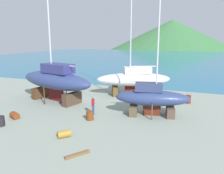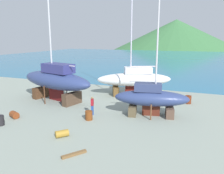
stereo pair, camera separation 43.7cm
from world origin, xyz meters
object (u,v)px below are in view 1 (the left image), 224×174
(barrel_tar_black, at_px, (1,121))
(barrel_tipped_right, at_px, (15,115))
(barrel_tipped_center, at_px, (188,99))
(barrel_rust_far, at_px, (90,116))
(sailboat_small_center, at_px, (55,80))
(worker, at_px, (93,105))
(barrel_ochre, at_px, (64,134))
(sailboat_mid_port, at_px, (152,98))
(sailboat_large_starboard, at_px, (134,79))

(barrel_tar_black, bearing_deg, barrel_tipped_right, 96.68)
(barrel_tipped_center, distance_m, barrel_tipped_right, 17.95)
(barrel_tar_black, height_order, barrel_rust_far, barrel_tar_black)
(sailboat_small_center, relative_size, barrel_tipped_right, 20.11)
(worker, xyz_separation_m, barrel_ochre, (0.12, -5.31, -0.65))
(barrel_tar_black, bearing_deg, barrel_tipped_center, 41.18)
(barrel_rust_far, bearing_deg, barrel_tar_black, -148.54)
(sailboat_mid_port, relative_size, barrel_tipped_right, 14.82)
(sailboat_large_starboard, bearing_deg, barrel_tipped_center, 142.27)
(sailboat_small_center, distance_m, barrel_rust_far, 7.87)
(worker, height_order, barrel_tipped_center, worker)
(sailboat_small_center, relative_size, barrel_tar_black, 19.20)
(barrel_ochre, bearing_deg, barrel_rust_far, 86.95)
(sailboat_small_center, height_order, worker, sailboat_small_center)
(sailboat_mid_port, relative_size, worker, 6.81)
(barrel_tipped_right, distance_m, barrel_rust_far, 6.83)
(worker, height_order, barrel_tar_black, worker)
(sailboat_mid_port, bearing_deg, barrel_rust_far, -159.43)
(worker, distance_m, barrel_tar_black, 7.94)
(barrel_tipped_center, bearing_deg, barrel_tar_black, -138.82)
(sailboat_mid_port, xyz_separation_m, barrel_tar_black, (-11.18, -6.91, -1.32))
(barrel_tipped_center, bearing_deg, barrel_ochre, -123.03)
(worker, height_order, barrel_tipped_right, worker)
(sailboat_mid_port, height_order, barrel_tipped_right, sailboat_mid_port)
(sailboat_small_center, relative_size, barrel_rust_far, 19.90)
(sailboat_mid_port, distance_m, barrel_tipped_center, 6.44)
(worker, distance_m, barrel_tipped_center, 10.97)
(sailboat_large_starboard, height_order, barrel_tipped_center, sailboat_large_starboard)
(sailboat_large_starboard, height_order, barrel_tipped_right, sailboat_large_starboard)
(sailboat_mid_port, distance_m, barrel_tipped_right, 12.58)
(barrel_tar_black, distance_m, barrel_tipped_right, 1.77)
(barrel_tipped_center, bearing_deg, barrel_rust_far, -132.71)
(barrel_tipped_right, bearing_deg, barrel_tipped_center, 36.53)
(sailboat_large_starboard, distance_m, sailboat_mid_port, 7.97)
(worker, xyz_separation_m, barrel_tipped_right, (-6.16, -3.48, -0.59))
(sailboat_large_starboard, xyz_separation_m, barrel_tipped_right, (-7.78, -12.26, -1.75))
(sailboat_large_starboard, distance_m, barrel_tipped_right, 14.62)
(barrel_tipped_center, distance_m, barrel_ochre, 14.92)
(barrel_ochre, bearing_deg, barrel_tipped_right, 163.77)
(worker, height_order, barrel_rust_far, worker)
(sailboat_mid_port, relative_size, barrel_tar_black, 14.15)
(sailboat_large_starboard, bearing_deg, worker, 55.23)
(barrel_tar_black, relative_size, barrel_ochre, 0.89)
(barrel_tipped_center, bearing_deg, sailboat_mid_port, -118.81)
(sailboat_large_starboard, height_order, barrel_tar_black, sailboat_large_starboard)
(sailboat_large_starboard, distance_m, barrel_ochre, 14.28)
(sailboat_small_center, xyz_separation_m, barrel_tipped_center, (14.24, 4.37, -2.04))
(barrel_tipped_right, bearing_deg, barrel_tar_black, -83.32)
(barrel_tar_black, bearing_deg, sailboat_small_center, 90.15)
(sailboat_large_starboard, relative_size, barrel_ochre, 16.81)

